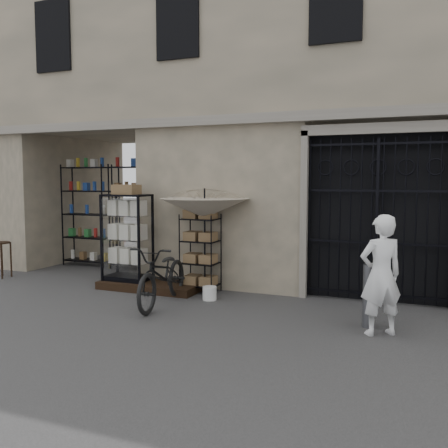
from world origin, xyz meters
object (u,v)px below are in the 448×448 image
at_px(steel_bollard, 369,296).
at_px(shopkeeper, 379,334).
at_px(white_bucket, 210,293).
at_px(bicycle, 164,305).
at_px(wooden_stool, 2,259).
at_px(display_cabinet, 127,242).
at_px(market_umbrella, 205,203).
at_px(wire_rack, 200,254).

distance_m(steel_bollard, shopkeeper, 0.58).
distance_m(white_bucket, shopkeeper, 3.13).
distance_m(white_bucket, bicycle, 0.86).
bearing_deg(shopkeeper, wooden_stool, -40.74).
xyz_separation_m(steel_bollard, shopkeeper, (0.19, -0.30, -0.46)).
xyz_separation_m(white_bucket, steel_bollard, (2.80, -0.60, 0.34)).
distance_m(display_cabinet, market_umbrella, 1.81).
bearing_deg(steel_bollard, shopkeeper, -58.39).
xyz_separation_m(market_umbrella, white_bucket, (0.30, -0.45, -1.59)).
bearing_deg(market_umbrella, wire_rack, 156.92).
relative_size(market_umbrella, shopkeeper, 1.41).
distance_m(bicycle, shopkeeper, 3.58).
distance_m(market_umbrella, white_bucket, 1.67).
relative_size(display_cabinet, wooden_stool, 2.34).
height_order(display_cabinet, wire_rack, display_cabinet).
bearing_deg(wire_rack, display_cabinet, -163.77).
bearing_deg(shopkeeper, market_umbrella, -55.89).
bearing_deg(display_cabinet, shopkeeper, -0.33).
height_order(bicycle, shopkeeper, bicycle).
xyz_separation_m(market_umbrella, shopkeeper, (3.29, -1.35, -1.71)).
xyz_separation_m(display_cabinet, wire_rack, (1.50, 0.19, -0.18)).
relative_size(display_cabinet, steel_bollard, 1.99).
bearing_deg(wooden_stool, display_cabinet, 3.50).
bearing_deg(wire_rack, wooden_stool, -166.35).
bearing_deg(steel_bollard, market_umbrella, 161.28).
bearing_deg(display_cabinet, market_umbrella, 18.68).
relative_size(display_cabinet, bicycle, 0.92).
height_order(white_bucket, shopkeeper, white_bucket).
bearing_deg(shopkeeper, white_bucket, -50.38).
height_order(wire_rack, white_bucket, wire_rack).
bearing_deg(wire_rack, steel_bollard, -9.98).
bearing_deg(shopkeeper, bicycle, -37.95).
xyz_separation_m(wooden_stool, steel_bollard, (7.82, -0.71, 0.05)).
bearing_deg(wire_rack, white_bucket, -41.52).
distance_m(display_cabinet, wire_rack, 1.53).
bearing_deg(steel_bollard, display_cabinet, 169.14).
distance_m(display_cabinet, shopkeeper, 5.13).
bearing_deg(wooden_stool, white_bucket, -1.27).
height_order(market_umbrella, bicycle, market_umbrella).
bearing_deg(shopkeeper, steel_bollard, -91.87).
height_order(market_umbrella, white_bucket, market_umbrella).
bearing_deg(bicycle, shopkeeper, -11.98).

